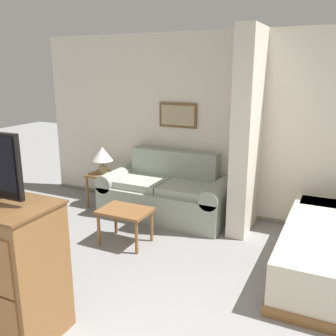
# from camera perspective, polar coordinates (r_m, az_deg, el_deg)

# --- Properties ---
(wall_back) EXTENTS (6.82, 0.16, 2.60)m
(wall_back) POSITION_cam_1_polar(r_m,az_deg,el_deg) (5.31, 12.56, 5.88)
(wall_back) COLOR silver
(wall_back) RESTS_ON ground_plane
(wall_partition_pillar) EXTENTS (0.24, 0.76, 2.60)m
(wall_partition_pillar) POSITION_cam_1_polar(r_m,az_deg,el_deg) (4.87, 11.97, 5.18)
(wall_partition_pillar) COLOR silver
(wall_partition_pillar) RESTS_ON ground_plane
(couch) EXTENTS (1.85, 0.84, 0.93)m
(couch) POSITION_cam_1_polar(r_m,az_deg,el_deg) (5.44, -0.30, -3.98)
(couch) COLOR #99A393
(couch) RESTS_ON ground_plane
(coffee_table) EXTENTS (0.61, 0.45, 0.44)m
(coffee_table) POSITION_cam_1_polar(r_m,az_deg,el_deg) (4.62, -6.56, -7.05)
(coffee_table) COLOR brown
(coffee_table) RESTS_ON ground_plane
(side_table) EXTENTS (0.43, 0.43, 0.52)m
(side_table) POSITION_cam_1_polar(r_m,az_deg,el_deg) (5.92, -9.80, -1.63)
(side_table) COLOR brown
(side_table) RESTS_ON ground_plane
(table_lamp) EXTENTS (0.32, 0.32, 0.42)m
(table_lamp) POSITION_cam_1_polar(r_m,az_deg,el_deg) (5.83, -9.97, 1.94)
(table_lamp) COLOR tan
(table_lamp) RESTS_ON side_table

